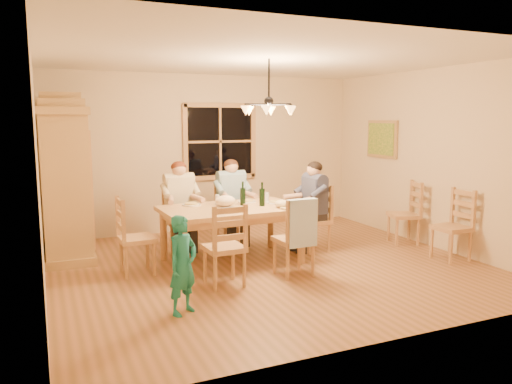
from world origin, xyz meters
name	(u,v)px	position (x,y,z in m)	size (l,w,h in m)	color
floor	(268,266)	(0.00, 0.00, 0.00)	(5.50, 5.50, 0.00)	brown
ceiling	(269,59)	(0.00, 0.00, 2.70)	(5.50, 5.00, 0.02)	white
wall_back	(209,153)	(0.00, 2.50, 1.35)	(5.50, 0.02, 2.70)	beige
wall_left	(39,175)	(-2.75, 0.00, 1.35)	(0.02, 5.00, 2.70)	beige
wall_right	(433,159)	(2.75, 0.00, 1.35)	(0.02, 5.00, 2.70)	beige
window	(220,142)	(0.20, 2.47, 1.55)	(1.30, 0.06, 1.30)	black
painting	(382,139)	(2.71, 1.20, 1.60)	(0.06, 0.78, 0.64)	#A78548
chandelier	(269,109)	(0.00, 0.00, 2.08)	(0.77, 0.68, 0.71)	black
armoire	(65,183)	(-2.42, 1.56, 1.06)	(0.66, 1.40, 2.30)	#A78548
dining_table	(232,214)	(-0.37, 0.38, 0.66)	(1.91, 1.21, 0.76)	#AE834D
chair_far_left	(180,230)	(-0.87, 1.25, 0.30)	(0.45, 0.43, 0.99)	tan
chair_far_right	(232,225)	(-0.04, 1.28, 0.30)	(0.45, 0.43, 0.99)	tan
chair_near_left	(224,260)	(-0.81, -0.51, 0.30)	(0.45, 0.43, 0.99)	tan
chair_near_right	(294,251)	(0.13, -0.48, 0.30)	(0.45, 0.43, 0.99)	tan
chair_end_left	(137,251)	(-1.67, 0.34, 0.30)	(0.43, 0.45, 0.99)	tan
chair_end_right	(313,231)	(0.93, 0.43, 0.30)	(0.43, 0.45, 0.99)	tan
adult_woman	(179,195)	(-0.87, 1.25, 0.84)	(0.41, 0.43, 0.87)	beige
adult_plaid_man	(231,191)	(-0.04, 1.28, 0.84)	(0.41, 0.43, 0.87)	teal
adult_slate_man	(313,195)	(0.93, 0.43, 0.84)	(0.43, 0.41, 0.87)	#393E5B
towel	(302,223)	(0.13, -0.67, 0.70)	(0.38, 0.10, 0.58)	#A9C8E5
wine_bottle_a	(243,193)	(-0.18, 0.47, 0.93)	(0.08, 0.08, 0.33)	black
wine_bottle_b	(262,194)	(0.04, 0.30, 0.93)	(0.08, 0.08, 0.33)	black
plate_woman	(191,205)	(-0.84, 0.73, 0.77)	(0.26, 0.26, 0.02)	white
plate_plaid	(247,202)	(-0.03, 0.67, 0.77)	(0.26, 0.26, 0.02)	white
plate_slate	(275,203)	(0.31, 0.43, 0.77)	(0.26, 0.26, 0.02)	white
wine_glass_a	(217,200)	(-0.49, 0.64, 0.83)	(0.06, 0.06, 0.14)	silver
wine_glass_b	(267,197)	(0.23, 0.57, 0.83)	(0.06, 0.06, 0.14)	silver
cap	(282,204)	(0.24, 0.06, 0.82)	(0.20, 0.20, 0.11)	beige
napkin	(229,209)	(-0.48, 0.18, 0.78)	(0.18, 0.14, 0.03)	#43597B
cloth_bundle	(225,201)	(-0.43, 0.47, 0.84)	(0.28, 0.22, 0.15)	beige
child	(183,265)	(-1.48, -1.15, 0.50)	(0.37, 0.24, 1.01)	#1B7D79
chair_spare_front	(451,238)	(2.45, -0.75, 0.30)	(0.42, 0.44, 0.99)	tan
chair_spare_back	(403,225)	(2.45, 0.25, 0.30)	(0.54, 0.55, 0.99)	tan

